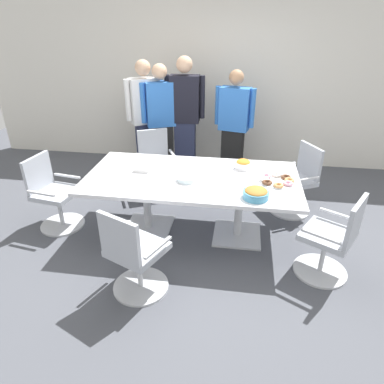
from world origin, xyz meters
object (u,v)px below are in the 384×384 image
object	(u,v)px
office_chair_4	(54,196)
person_standing_0	(146,117)
office_chair_0	(134,257)
office_chair_2	(296,183)
donut_platter	(277,180)
snack_bowl_pretzels	(256,193)
person_standing_2	(185,116)
person_standing_3	(234,125)
snack_bowl_chips_orange	(243,164)
person_standing_1	(161,120)
office_chair_1	(332,242)
napkin_pile	(143,167)
plate_stack	(187,179)
office_chair_3	(156,166)
conference_table	(192,186)

from	to	relation	value
office_chair_4	person_standing_0	xyz separation A→B (m)	(0.72, 1.73, 0.54)
office_chair_0	office_chair_2	world-z (taller)	same
person_standing_0	donut_platter	size ratio (longest dim) A/B	4.75
snack_bowl_pretzels	person_standing_0	bearing A→B (deg)	129.39
person_standing_2	snack_bowl_pretzels	world-z (taller)	person_standing_2
office_chair_2	person_standing_2	size ratio (longest dim) A/B	0.49
person_standing_0	office_chair_4	bearing A→B (deg)	33.58
person_standing_3	snack_bowl_chips_orange	distance (m)	1.37
office_chair_4	donut_platter	xyz separation A→B (m)	(2.63, 0.09, 0.36)
person_standing_1	office_chair_0	bearing A→B (deg)	73.71
person_standing_0	snack_bowl_pretzels	size ratio (longest dim) A/B	6.97
office_chair_0	office_chair_2	size ratio (longest dim) A/B	1.00
office_chair_0	office_chair_4	distance (m)	1.64
office_chair_2	person_standing_1	size ratio (longest dim) A/B	0.52
snack_bowl_pretzels	office_chair_1	bearing A→B (deg)	-10.99
person_standing_2	person_standing_1	bearing A→B (deg)	11.65
office_chair_4	napkin_pile	bearing A→B (deg)	108.34
office_chair_2	plate_stack	xyz separation A→B (m)	(-1.32, -0.85, 0.37)
office_chair_4	person_standing_1	world-z (taller)	person_standing_1
person_standing_0	snack_bowl_chips_orange	distance (m)	2.04
office_chair_4	office_chair_3	bearing A→B (deg)	146.53
napkin_pile	donut_platter	bearing A→B (deg)	-3.52
office_chair_1	napkin_pile	world-z (taller)	office_chair_1
snack_bowl_pretzels	plate_stack	distance (m)	0.80
office_chair_4	donut_platter	world-z (taller)	office_chair_4
office_chair_4	person_standing_0	distance (m)	1.95
person_standing_0	office_chair_1	bearing A→B (deg)	104.14
person_standing_3	person_standing_0	bearing A→B (deg)	13.43
office_chair_4	donut_platter	size ratio (longest dim) A/B	2.40
person_standing_0	person_standing_3	size ratio (longest dim) A/B	1.07
person_standing_1	conference_table	bearing A→B (deg)	90.55
office_chair_2	office_chair_4	distance (m)	3.09
office_chair_3	conference_table	bearing A→B (deg)	97.86
person_standing_3	donut_platter	size ratio (longest dim) A/B	4.44
office_chair_1	plate_stack	size ratio (longest dim) A/B	4.17
office_chair_0	snack_bowl_pretzels	bearing A→B (deg)	55.84
office_chair_0	person_standing_2	bearing A→B (deg)	113.93
office_chair_0	snack_bowl_chips_orange	bearing A→B (deg)	79.88
office_chair_2	office_chair_4	world-z (taller)	same
person_standing_1	napkin_pile	size ratio (longest dim) A/B	10.15
office_chair_1	plate_stack	bearing A→B (deg)	104.03
office_chair_4	person_standing_3	distance (m)	2.77
office_chair_1	office_chair_3	distance (m)	2.67
office_chair_4	snack_bowl_pretzels	xyz separation A→B (m)	(2.40, -0.31, 0.40)
conference_table	person_standing_2	bearing A→B (deg)	102.17
office_chair_0	person_standing_3	xyz separation A→B (m)	(0.77, 2.74, 0.47)
person_standing_2	donut_platter	xyz separation A→B (m)	(1.30, -1.70, -0.21)
office_chair_2	person_standing_1	world-z (taller)	person_standing_1
snack_bowl_pretzels	napkin_pile	bearing A→B (deg)	159.10
office_chair_1	person_standing_2	size ratio (longest dim) A/B	0.49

